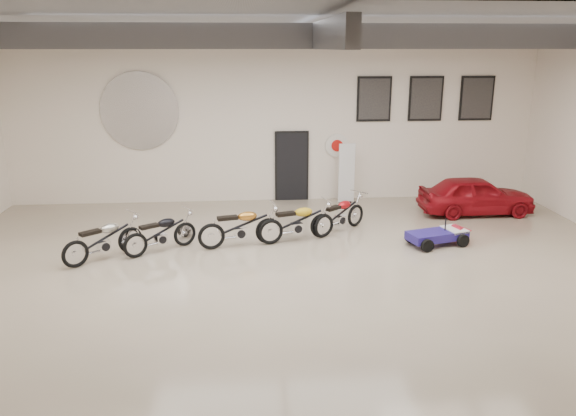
{
  "coord_description": "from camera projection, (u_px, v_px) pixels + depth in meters",
  "views": [
    {
      "loc": [
        -0.99,
        -10.98,
        4.62
      ],
      "look_at": [
        0.0,
        1.2,
        1.1
      ],
      "focal_mm": 35.0,
      "sensor_mm": 36.0,
      "label": 1
    }
  ],
  "objects": [
    {
      "name": "floor",
      "position": [
        293.0,
        273.0,
        11.87
      ],
      "size": [
        16.0,
        12.0,
        0.01
      ],
      "primitive_type": "cube",
      "color": "tan",
      "rests_on": "ground"
    },
    {
      "name": "ceiling",
      "position": [
        293.0,
        26.0,
        10.49
      ],
      "size": [
        16.0,
        12.0,
        0.01
      ],
      "primitive_type": "cube",
      "color": "slate",
      "rests_on": "back_wall"
    },
    {
      "name": "back_wall",
      "position": [
        275.0,
        120.0,
        16.93
      ],
      "size": [
        16.0,
        0.02,
        5.0
      ],
      "primitive_type": "cube",
      "color": "white",
      "rests_on": "floor"
    },
    {
      "name": "ceiling_beams",
      "position": [
        293.0,
        40.0,
        10.56
      ],
      "size": [
        15.8,
        11.8,
        0.32
      ],
      "primitive_type": null,
      "color": "slate",
      "rests_on": "ceiling"
    },
    {
      "name": "door",
      "position": [
        292.0,
        167.0,
        17.32
      ],
      "size": [
        0.92,
        0.08,
        2.1
      ],
      "primitive_type": "cube",
      "color": "black",
      "rests_on": "back_wall"
    },
    {
      "name": "logo_plaque",
      "position": [
        140.0,
        111.0,
        16.49
      ],
      "size": [
        2.3,
        0.06,
        1.16
      ],
      "primitive_type": null,
      "color": "silver",
      "rests_on": "back_wall"
    },
    {
      "name": "poster_left",
      "position": [
        374.0,
        99.0,
        16.96
      ],
      "size": [
        1.05,
        0.08,
        1.35
      ],
      "primitive_type": null,
      "color": "black",
      "rests_on": "back_wall"
    },
    {
      "name": "poster_mid",
      "position": [
        426.0,
        99.0,
        17.08
      ],
      "size": [
        1.05,
        0.08,
        1.35
      ],
      "primitive_type": null,
      "color": "black",
      "rests_on": "back_wall"
    },
    {
      "name": "poster_right",
      "position": [
        477.0,
        98.0,
        17.21
      ],
      "size": [
        1.05,
        0.08,
        1.35
      ],
      "primitive_type": null,
      "color": "black",
      "rests_on": "back_wall"
    },
    {
      "name": "oil_sign",
      "position": [
        337.0,
        145.0,
        17.25
      ],
      "size": [
        0.72,
        0.1,
        0.72
      ],
      "primitive_type": null,
      "color": "white",
      "rests_on": "back_wall"
    },
    {
      "name": "banner_stand",
      "position": [
        347.0,
        173.0,
        17.05
      ],
      "size": [
        0.52,
        0.26,
        1.85
      ],
      "primitive_type": null,
      "rotation": [
        0.0,
        0.0,
        0.13
      ],
      "color": "white",
      "rests_on": "floor"
    },
    {
      "name": "motorcycle_silver",
      "position": [
        103.0,
        239.0,
        12.52
      ],
      "size": [
        1.82,
        1.67,
        0.98
      ],
      "primitive_type": null,
      "rotation": [
        0.0,
        0.0,
        0.7
      ],
      "color": "silver",
      "rests_on": "floor"
    },
    {
      "name": "motorcycle_black",
      "position": [
        160.0,
        232.0,
        13.02
      ],
      "size": [
        1.8,
        1.49,
        0.94
      ],
      "primitive_type": null,
      "rotation": [
        0.0,
        0.0,
        0.61
      ],
      "color": "silver",
      "rests_on": "floor"
    },
    {
      "name": "motorcycle_gold",
      "position": [
        240.0,
        226.0,
        13.35
      ],
      "size": [
        2.08,
        1.06,
        1.04
      ],
      "primitive_type": null,
      "rotation": [
        0.0,
        0.0,
        0.23
      ],
      "color": "silver",
      "rests_on": "floor"
    },
    {
      "name": "motorcycle_yellow",
      "position": [
        297.0,
        221.0,
        13.74
      ],
      "size": [
        2.03,
        1.14,
        1.01
      ],
      "primitive_type": null,
      "rotation": [
        0.0,
        0.0,
        0.29
      ],
      "color": "silver",
      "rests_on": "floor"
    },
    {
      "name": "motorcycle_red",
      "position": [
        340.0,
        214.0,
        14.43
      ],
      "size": [
        1.79,
        1.64,
        0.96
      ],
      "primitive_type": null,
      "rotation": [
        0.0,
        0.0,
        0.7
      ],
      "color": "silver",
      "rests_on": "floor"
    },
    {
      "name": "go_kart",
      "position": [
        443.0,
        231.0,
        13.56
      ],
      "size": [
        1.93,
        1.25,
        0.64
      ],
      "primitive_type": null,
      "rotation": [
        0.0,
        0.0,
        0.27
      ],
      "color": "navy",
      "rests_on": "floor"
    },
    {
      "name": "vintage_car",
      "position": [
        476.0,
        195.0,
        15.99
      ],
      "size": [
        1.35,
        3.24,
        1.1
      ],
      "primitive_type": "imported",
      "rotation": [
        0.0,
        0.0,
        1.59
      ],
      "color": "maroon",
      "rests_on": "floor"
    }
  ]
}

